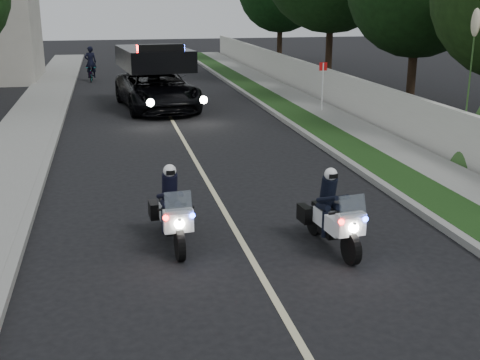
# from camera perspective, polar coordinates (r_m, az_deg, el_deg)

# --- Properties ---
(ground) EXTENTS (120.00, 120.00, 0.00)m
(ground) POSITION_cam_1_polar(r_m,az_deg,el_deg) (11.75, 0.11, -5.69)
(ground) COLOR black
(ground) RESTS_ON ground
(curb_right) EXTENTS (0.20, 60.00, 0.15)m
(curb_right) POSITION_cam_1_polar(r_m,az_deg,el_deg) (22.03, 4.97, 5.11)
(curb_right) COLOR gray
(curb_right) RESTS_ON ground
(grass_verge) EXTENTS (1.20, 60.00, 0.16)m
(grass_verge) POSITION_cam_1_polar(r_m,az_deg,el_deg) (22.25, 6.70, 5.18)
(grass_verge) COLOR #193814
(grass_verge) RESTS_ON ground
(sidewalk_right) EXTENTS (1.40, 60.00, 0.16)m
(sidewalk_right) POSITION_cam_1_polar(r_m,az_deg,el_deg) (22.70, 9.82, 5.28)
(sidewalk_right) COLOR gray
(sidewalk_right) RESTS_ON ground
(property_wall) EXTENTS (0.22, 60.00, 1.50)m
(property_wall) POSITION_cam_1_polar(r_m,az_deg,el_deg) (22.97, 12.24, 6.98)
(property_wall) COLOR beige
(property_wall) RESTS_ON ground
(curb_left) EXTENTS (0.20, 60.00, 0.15)m
(curb_left) POSITION_cam_1_polar(r_m,az_deg,el_deg) (21.15, -16.84, 3.96)
(curb_left) COLOR gray
(curb_left) RESTS_ON ground
(sidewalk_left) EXTENTS (2.00, 60.00, 0.16)m
(sidewalk_left) POSITION_cam_1_polar(r_m,az_deg,el_deg) (21.27, -19.79, 3.77)
(sidewalk_left) COLOR gray
(sidewalk_left) RESTS_ON ground
(lane_marking) EXTENTS (0.12, 50.00, 0.01)m
(lane_marking) POSITION_cam_1_polar(r_m,az_deg,el_deg) (21.22, -5.71, 4.44)
(lane_marking) COLOR #BFB78C
(lane_marking) RESTS_ON ground
(police_moto_left) EXTENTS (0.73, 1.83, 1.53)m
(police_moto_left) POSITION_cam_1_polar(r_m,az_deg,el_deg) (11.66, -6.27, -5.96)
(police_moto_left) COLOR silver
(police_moto_left) RESTS_ON ground
(police_moto_right) EXTENTS (0.81, 1.85, 1.52)m
(police_moto_right) POSITION_cam_1_polar(r_m,az_deg,el_deg) (11.55, 8.47, -6.29)
(police_moto_right) COLOR white
(police_moto_right) RESTS_ON ground
(police_suv) EXTENTS (3.45, 6.30, 2.93)m
(police_suv) POSITION_cam_1_polar(r_m,az_deg,el_deg) (25.95, -7.71, 6.61)
(police_suv) COLOR black
(police_suv) RESTS_ON ground
(bicycle) EXTENTS (0.58, 1.56, 0.81)m
(bicycle) POSITION_cam_1_polar(r_m,az_deg,el_deg) (35.42, -13.68, 8.96)
(bicycle) COLOR black
(bicycle) RESTS_ON ground
(cyclist) EXTENTS (0.66, 0.47, 1.72)m
(cyclist) POSITION_cam_1_polar(r_m,az_deg,el_deg) (35.42, -13.68, 8.96)
(cyclist) COLOR black
(cyclist) RESTS_ON ground
(sign_post) EXTENTS (0.34, 0.34, 2.11)m
(sign_post) POSITION_cam_1_polar(r_m,az_deg,el_deg) (24.79, 7.62, 6.14)
(sign_post) COLOR #A30B19
(sign_post) RESTS_ON ground
(pampas_far) EXTENTS (2.05, 2.05, 4.46)m
(pampas_far) POSITION_cam_1_polar(r_m,az_deg,el_deg) (18.15, 21.39, 1.25)
(pampas_far) COLOR beige
(pampas_far) RESTS_ON ground
(tree_right_c) EXTENTS (6.48, 6.48, 9.59)m
(tree_right_c) POSITION_cam_1_polar(r_m,az_deg,el_deg) (27.08, 15.52, 6.57)
(tree_right_c) COLOR black
(tree_right_c) RESTS_ON ground
(tree_right_d) EXTENTS (9.60, 9.60, 12.29)m
(tree_right_d) POSITION_cam_1_polar(r_m,az_deg,el_deg) (33.85, 8.19, 8.92)
(tree_right_d) COLOR #173A13
(tree_right_d) RESTS_ON ground
(tree_right_e) EXTENTS (6.25, 6.25, 9.80)m
(tree_right_e) POSITION_cam_1_polar(r_m,az_deg,el_deg) (44.31, 3.69, 10.86)
(tree_right_e) COLOR black
(tree_right_e) RESTS_ON ground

